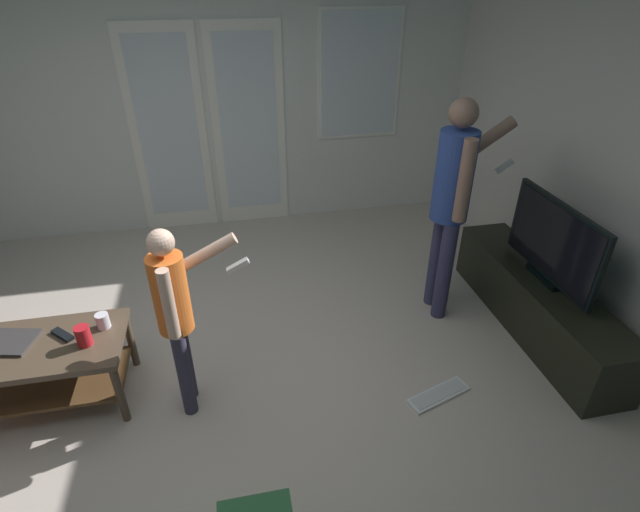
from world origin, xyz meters
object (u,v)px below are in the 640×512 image
Objects in this scene: flat_screen_tv at (553,243)px; tv_remote_black at (63,335)px; coffee_table at (51,360)px; cup_near_edge at (83,336)px; tv_stand at (536,304)px; laptop_closed at (6,342)px; loose_keyboard at (439,395)px; cup_by_laptop at (103,321)px; person_child at (176,308)px; person_adult at (453,194)px.

tv_remote_black is at bearing -179.97° from flat_screen_tv.
coffee_table is 6.93× the size of cup_near_edge.
tv_remote_black reaches higher than tv_stand.
flat_screen_tv is at bearing 13.11° from laptop_closed.
cup_near_edge reaches higher than laptop_closed.
tv_stand is at bearing 44.16° from tv_remote_black.
tv_stand is at bearing 27.66° from loose_keyboard.
cup_near_edge is 0.19m from tv_remote_black.
tv_remote_black is (0.32, 0.00, 0.00)m from laptop_closed.
tv_remote_black is at bearing 179.96° from tv_stand.
tv_stand is 10.39× the size of tv_remote_black.
tv_remote_black is (-3.28, 0.00, 0.25)m from tv_stand.
cup_by_laptop reaches higher than tv_stand.
person_child is 0.82m from tv_remote_black.
laptop_closed is at bearing 167.51° from cup_near_edge.
coffee_table is 1.94× the size of loose_keyboard.
flat_screen_tv is (3.37, 0.06, 0.41)m from coffee_table.
person_child is at bearing -0.16° from laptop_closed.
laptop_closed is 0.32m from tv_remote_black.
cup_near_edge is (-3.13, -0.10, 0.31)m from tv_stand.
tv_stand is at bearing 0.95° from coffee_table.
cup_by_laptop is at bearing 17.47° from laptop_closed.
cup_near_edge is at bearing 169.09° from loose_keyboard.
coffee_table is 5.24× the size of tv_remote_black.
tv_stand reaches higher than loose_keyboard.
laptop_closed is (-1.05, 0.25, -0.28)m from person_child.
flat_screen_tv reaches higher than coffee_table.
cup_by_laptop is at bearing 61.33° from cup_near_edge.
laptop_closed is at bearing 180.00° from tv_stand.
person_child reaches higher than coffee_table.
coffee_table reaches higher than tv_stand.
cup_near_edge reaches higher than tv_remote_black.
cup_by_laptop is at bearing 179.19° from tv_stand.
tv_remote_black is at bearing 161.21° from person_child.
coffee_table is 0.28m from laptop_closed.
cup_by_laptop reaches higher than loose_keyboard.
person_child is 1.11m from laptop_closed.
person_adult is at bearing 10.91° from cup_near_edge.
cup_by_laptop is (-0.49, 0.29, -0.24)m from person_child.
tv_stand is 1.08m from person_adult.
person_child reaches higher than tv_remote_black.
flat_screen_tv is 3.06m from cup_by_laptop.
cup_near_edge reaches higher than cup_by_laptop.
person_child is at bearing -174.43° from flat_screen_tv.
flat_screen_tv is at bearing 5.57° from person_child.
person_adult is 3.05m from laptop_closed.
laptop_closed is at bearing 168.80° from loose_keyboard.
tv_stand is 1.41× the size of person_child.
cup_near_edge is at bearing 0.56° from laptop_closed.
coffee_table is 2.86m from person_adult.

